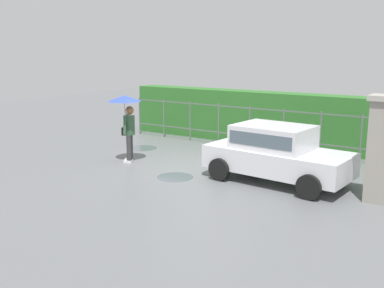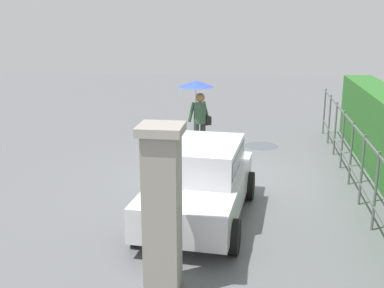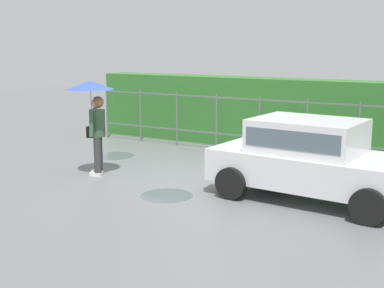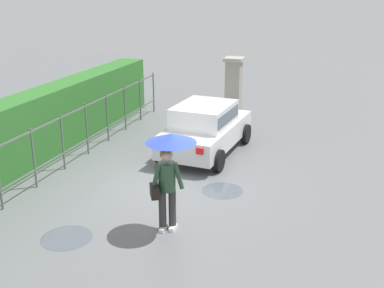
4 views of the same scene
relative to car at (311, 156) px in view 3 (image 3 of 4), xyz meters
The scene contains 7 objects.
ground_plane 2.61m from the car, behind, with size 40.00×40.00×0.00m, color slate.
car is the anchor object (origin of this frame).
pedestrian 4.67m from the car, behind, with size 0.98×0.98×2.06m.
fence_section 3.65m from the car, 118.73° to the left, with size 11.24×0.05×1.50m.
hedge_row 4.61m from the car, 112.36° to the left, with size 12.19×0.90×1.90m, color #2D6B28.
puddle_near 2.78m from the car, 154.25° to the right, with size 0.99×0.99×0.00m, color #4C545B.
puddle_far 5.69m from the car, 167.85° to the left, with size 1.01×1.01×0.00m, color #4C545B.
Camera 3 is at (5.32, -9.22, 2.83)m, focal length 49.39 mm.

